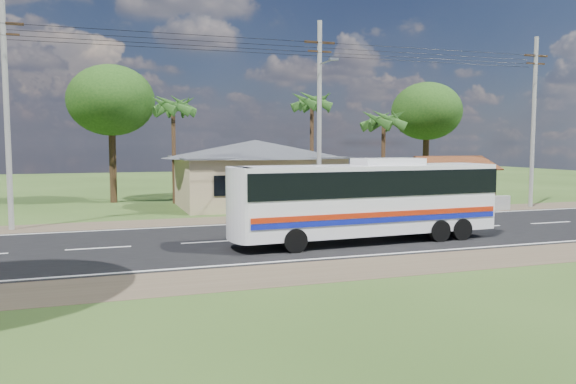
# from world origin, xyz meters

# --- Properties ---
(ground) EXTENTS (120.00, 120.00, 0.00)m
(ground) POSITION_xyz_m (0.00, 0.00, 0.00)
(ground) COLOR #2A4318
(ground) RESTS_ON ground
(road) EXTENTS (120.00, 16.00, 0.03)m
(road) POSITION_xyz_m (0.00, 0.00, 0.01)
(road) COLOR black
(road) RESTS_ON ground
(house) EXTENTS (12.40, 10.00, 5.00)m
(house) POSITION_xyz_m (1.00, 13.00, 2.64)
(house) COLOR tan
(house) RESTS_ON ground
(waiting_shed) EXTENTS (5.20, 4.48, 3.35)m
(waiting_shed) POSITION_xyz_m (13.00, 8.50, 2.73)
(waiting_shed) COLOR #382714
(waiting_shed) RESTS_ON ground
(concrete_barrier) EXTENTS (7.00, 0.30, 0.90)m
(concrete_barrier) POSITION_xyz_m (12.00, 5.60, 0.45)
(concrete_barrier) COLOR #9E9E99
(concrete_barrier) RESTS_ON ground
(utility_poles) EXTENTS (32.80, 2.22, 11.00)m
(utility_poles) POSITION_xyz_m (2.67, 6.49, 5.77)
(utility_poles) COLOR #9E9E99
(utility_poles) RESTS_ON ground
(palm_near) EXTENTS (2.80, 2.80, 6.70)m
(palm_near) POSITION_xyz_m (9.50, 11.00, 5.71)
(palm_near) COLOR #47301E
(palm_near) RESTS_ON ground
(palm_mid) EXTENTS (2.80, 2.80, 8.20)m
(palm_mid) POSITION_xyz_m (6.00, 15.50, 7.16)
(palm_mid) COLOR #47301E
(palm_mid) RESTS_ON ground
(palm_far) EXTENTS (2.80, 2.80, 7.70)m
(palm_far) POSITION_xyz_m (-4.00, 16.00, 6.68)
(palm_far) COLOR #47301E
(palm_far) RESTS_ON ground
(tree_behind_house) EXTENTS (6.00, 6.00, 9.61)m
(tree_behind_house) POSITION_xyz_m (-8.00, 18.00, 7.12)
(tree_behind_house) COLOR #47301E
(tree_behind_house) RESTS_ON ground
(tree_behind_shed) EXTENTS (5.60, 5.60, 9.02)m
(tree_behind_shed) POSITION_xyz_m (16.00, 16.00, 6.68)
(tree_behind_shed) COLOR #47301E
(tree_behind_shed) RESTS_ON ground
(coach_bus) EXTENTS (11.52, 2.98, 3.55)m
(coach_bus) POSITION_xyz_m (1.85, -2.02, 2.03)
(coach_bus) COLOR silver
(coach_bus) RESTS_ON ground
(motorcycle) EXTENTS (1.90, 1.20, 0.94)m
(motorcycle) POSITION_xyz_m (-0.87, 6.32, 0.47)
(motorcycle) COLOR black
(motorcycle) RESTS_ON ground
(person) EXTENTS (0.70, 0.59, 1.64)m
(person) POSITION_xyz_m (13.72, 5.27, 0.82)
(person) COLOR navy
(person) RESTS_ON ground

